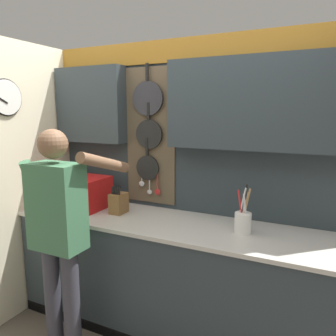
{
  "coord_description": "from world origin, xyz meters",
  "views": [
    {
      "loc": [
        1.09,
        -2.21,
        1.78
      ],
      "look_at": [
        -0.09,
        0.22,
        1.3
      ],
      "focal_mm": 35.0,
      "sensor_mm": 36.0,
      "label": 1
    }
  ],
  "objects_px": {
    "microwave": "(80,192)",
    "person": "(59,224)",
    "knife_block": "(119,203)",
    "utensil_crock": "(243,221)"
  },
  "relations": [
    {
      "from": "knife_block",
      "to": "utensil_crock",
      "type": "distance_m",
      "value": 1.06
    },
    {
      "from": "utensil_crock",
      "to": "knife_block",
      "type": "bearing_deg",
      "value": -179.88
    },
    {
      "from": "microwave",
      "to": "utensil_crock",
      "type": "distance_m",
      "value": 1.47
    },
    {
      "from": "microwave",
      "to": "person",
      "type": "xyz_separation_m",
      "value": [
        0.3,
        -0.58,
        -0.07
      ]
    },
    {
      "from": "knife_block",
      "to": "person",
      "type": "height_order",
      "value": "person"
    },
    {
      "from": "knife_block",
      "to": "utensil_crock",
      "type": "relative_size",
      "value": 0.72
    },
    {
      "from": "microwave",
      "to": "person",
      "type": "relative_size",
      "value": 0.29
    },
    {
      "from": "microwave",
      "to": "person",
      "type": "distance_m",
      "value": 0.66
    },
    {
      "from": "knife_block",
      "to": "person",
      "type": "xyz_separation_m",
      "value": [
        -0.11,
        -0.58,
        -0.02
      ]
    },
    {
      "from": "person",
      "to": "utensil_crock",
      "type": "bearing_deg",
      "value": 26.74
    }
  ]
}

